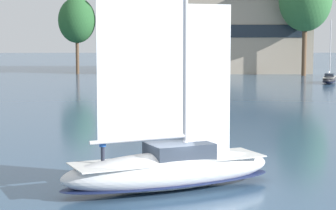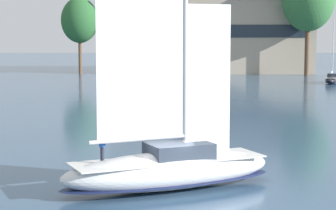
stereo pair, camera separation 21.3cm
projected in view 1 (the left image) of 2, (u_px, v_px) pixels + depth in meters
The scene contains 5 objects.
ground_plane at pixel (169, 189), 33.95m from camera, with size 400.00×400.00×0.00m, color #385675.
waterfront_building at pixel (209, 33), 127.37m from camera, with size 38.60×16.82×15.15m.
tree_shore_right at pixel (77, 20), 120.78m from camera, with size 6.87×6.87×14.14m.
sailboat_main at pixel (170, 166), 33.82m from camera, with size 12.02×7.66×16.05m.
sailboat_moored_near_marina at pixel (329, 79), 100.97m from camera, with size 4.13×7.29×9.67m.
Camera 1 is at (-0.71, -33.22, 8.24)m, focal length 70.00 mm.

